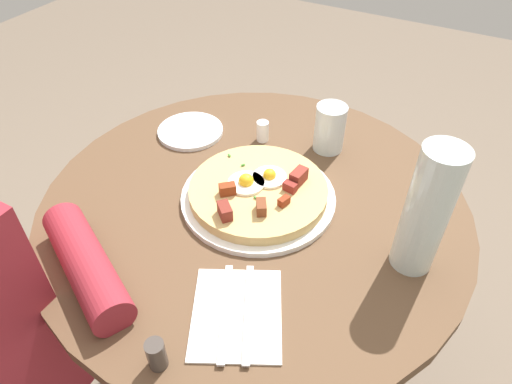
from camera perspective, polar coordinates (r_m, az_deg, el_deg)
The scene contains 12 objects.
ground_plane at distance 1.51m, azimuth -0.18°, elevation -21.59°, with size 6.00×6.00×0.00m, color #6B5B4C.
dining_table at distance 1.05m, azimuth -0.24°, elevation -7.89°, with size 0.86×0.86×0.73m.
pizza_plate at distance 0.92m, azimuth 0.28°, elevation -0.60°, with size 0.31×0.31×0.01m, color white.
breakfast_pizza at distance 0.91m, azimuth 0.29°, elevation 0.25°, with size 0.27×0.27×0.05m.
bread_plate at distance 1.11m, azimuth -8.16°, elevation 7.53°, with size 0.15×0.15×0.01m, color white.
napkin at distance 0.75m, azimuth -2.40°, elevation -14.84°, with size 0.17×0.14×0.00m, color white.
fork at distance 0.74m, azimuth -0.98°, elevation -14.69°, with size 0.18×0.01×0.01m, color silver.
knife at distance 0.75m, azimuth -3.84°, elevation -14.60°, with size 0.18×0.01×0.01m, color silver.
water_glass at distance 1.04m, azimuth 9.17°, elevation 7.85°, with size 0.07×0.07×0.11m, color silver.
water_bottle at distance 0.77m, azimuth 20.47°, elevation -2.28°, with size 0.07×0.07×0.24m, color silver.
salt_shaker at distance 1.07m, azimuth 0.83°, elevation 7.58°, with size 0.03×0.03×0.05m, color white.
pepper_shaker at distance 0.70m, azimuth -12.28°, elevation -19.14°, with size 0.03×0.03×0.05m, color #3F3833.
Camera 1 is at (-0.59, -0.33, 1.35)m, focal length 32.15 mm.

